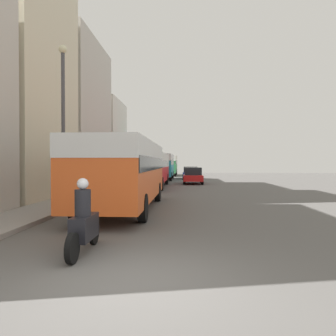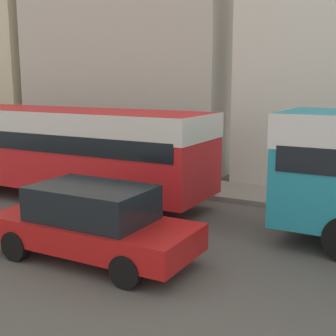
# 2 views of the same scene
# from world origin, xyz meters

# --- Properties ---
(building_far_terrace) EXTENTS (5.11, 9.20, 12.02)m
(building_far_terrace) POSITION_xyz_m (-8.75, 21.13, 6.01)
(building_far_terrace) COLOR beige
(building_far_terrace) RESTS_ON ground_plane
(bus_following) EXTENTS (2.64, 10.95, 2.83)m
(bus_following) POSITION_xyz_m (-2.01, 21.90, 1.86)
(bus_following) COLOR red
(bus_following) RESTS_ON ground_plane
(car_far_curb) EXTENTS (1.91, 4.49, 1.59)m
(car_far_curb) POSITION_xyz_m (1.68, 26.49, 0.82)
(car_far_curb) COLOR red
(car_far_curb) RESTS_ON ground_plane
(pedestrian_walking_away) EXTENTS (0.36, 0.36, 1.57)m
(pedestrian_walking_away) POSITION_xyz_m (-5.35, 25.36, 0.95)
(pedestrian_walking_away) COLOR #232838
(pedestrian_walking_away) RESTS_ON sidewalk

